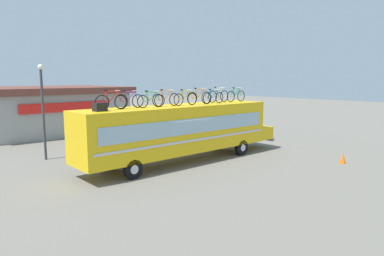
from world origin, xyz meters
The scene contains 15 objects.
ground_plane centered at (0.00, 0.00, 0.00)m, with size 120.00×120.00×0.00m, color slate.
bus centered at (0.21, 0.00, 1.86)m, with size 13.20×2.45×3.16m.
luggage_bag_1 centered at (-4.77, -0.20, 3.36)m, with size 0.53×0.49×0.38m, color black.
rooftop_bicycle_1 centered at (-4.04, 0.04, 3.56)m, with size 1.72×0.44×0.95m.
rooftop_bicycle_2 centered at (-2.93, 0.31, 3.54)m, with size 1.65×0.44×0.90m.
rooftop_bicycle_3 centered at (-1.84, -0.01, 3.53)m, with size 1.67×0.44×0.87m.
rooftop_bicycle_4 centered at (-0.85, 0.05, 3.54)m, with size 1.77×0.44×0.90m.
rooftop_bicycle_5 centered at (0.31, -0.16, 3.53)m, with size 1.64×0.44×0.88m.
rooftop_bicycle_6 centered at (1.34, -0.15, 3.56)m, with size 1.80×0.44×0.95m.
rooftop_bicycle_7 centered at (2.44, -0.16, 3.53)m, with size 1.65×0.44×0.86m.
rooftop_bicycle_8 centered at (3.46, 0.40, 3.56)m, with size 1.75×0.44×0.95m.
rooftop_bicycle_9 centered at (4.64, 0.02, 3.55)m, with size 1.65×0.44×0.92m.
roadside_building centered at (-1.51, 16.57, 1.98)m, with size 12.37×9.96×3.88m.
traffic_cone centered at (6.53, -6.14, 0.29)m, with size 0.33×0.33×0.58m, color orange.
street_lamp centered at (-5.33, 5.61, 3.14)m, with size 0.30×0.30×5.40m.
Camera 1 is at (-11.98, -14.62, 4.64)m, focal length 32.59 mm.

